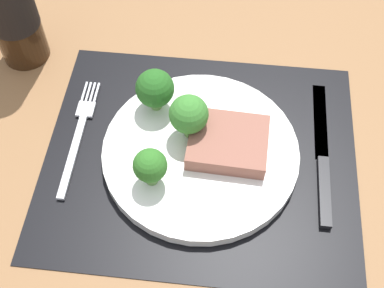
{
  "coord_description": "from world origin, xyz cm",
  "views": [
    {
      "loc": [
        2.74,
        -35.96,
        56.8
      ],
      "look_at": [
        -1.2,
        0.65,
        1.9
      ],
      "focal_mm": 47.18,
      "sensor_mm": 36.0,
      "label": 1
    }
  ],
  "objects": [
    {
      "name": "broccoli_front_edge",
      "position": [
        -5.59,
        -5.38,
        5.39
      ],
      "size": [
        4.2,
        4.2,
        5.73
      ],
      "color": "#5B8942",
      "rests_on": "plate"
    },
    {
      "name": "broccoli_near_steak",
      "position": [
        -1.78,
        2.2,
        6.17
      ],
      "size": [
        5.08,
        5.08,
        6.89
      ],
      "color": "#6B994C",
      "rests_on": "plate"
    },
    {
      "name": "knife",
      "position": [
        16.1,
        0.53,
        0.6
      ],
      "size": [
        1.8,
        23.0,
        0.8
      ],
      "rotation": [
        0.0,
        0.0,
        -0.05
      ],
      "color": "black",
      "rests_on": "placemat"
    },
    {
      "name": "plate",
      "position": [
        0.0,
        0.0,
        1.1
      ],
      "size": [
        25.79,
        25.79,
        1.6
      ],
      "primitive_type": "cylinder",
      "color": "white",
      "rests_on": "placemat"
    },
    {
      "name": "fork",
      "position": [
        -16.83,
        1.42,
        0.55
      ],
      "size": [
        2.4,
        19.2,
        0.5
      ],
      "rotation": [
        0.0,
        0.0,
        0.05
      ],
      "color": "silver",
      "rests_on": "placemat"
    },
    {
      "name": "broccoli_back_left",
      "position": [
        -6.74,
        6.35,
        5.68
      ],
      "size": [
        5.19,
        5.19,
        6.45
      ],
      "color": "#6B994C",
      "rests_on": "plate"
    },
    {
      "name": "ground_plane",
      "position": [
        0.0,
        0.0,
        -1.5
      ],
      "size": [
        140.0,
        110.0,
        3.0
      ],
      "primitive_type": "cube",
      "color": "brown"
    },
    {
      "name": "placemat",
      "position": [
        0.0,
        0.0,
        0.15
      ],
      "size": [
        41.17,
        34.87,
        0.3
      ],
      "primitive_type": "cube",
      "color": "black",
      "rests_on": "ground_plane"
    },
    {
      "name": "steak",
      "position": [
        3.47,
        0.61,
        3.07
      ],
      "size": [
        10.43,
        8.97,
        2.33
      ],
      "primitive_type": "cube",
      "rotation": [
        0.0,
        0.0,
        -0.04
      ],
      "color": "#8C5647",
      "rests_on": "plate"
    }
  ]
}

